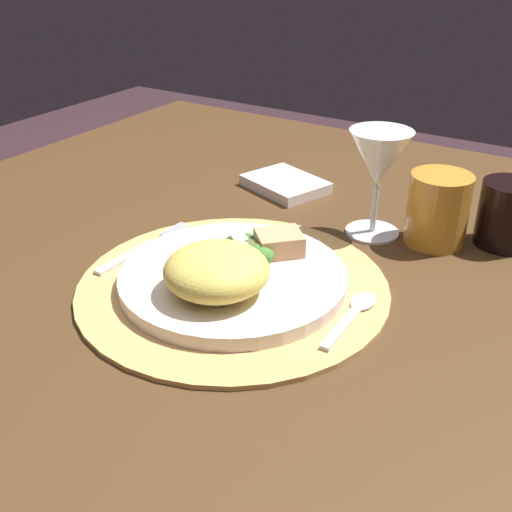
# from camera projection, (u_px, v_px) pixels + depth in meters

# --- Properties ---
(dining_table) EXTENTS (1.14, 1.06, 0.75)m
(dining_table) POSITION_uv_depth(u_px,v_px,m) (263.00, 333.00, 0.89)
(dining_table) COLOR #482F19
(dining_table) RESTS_ON ground
(placemat) EXTENTS (0.36, 0.36, 0.01)m
(placemat) POSITION_uv_depth(u_px,v_px,m) (233.00, 286.00, 0.72)
(placemat) COLOR tan
(placemat) RESTS_ON dining_table
(dinner_plate) EXTENTS (0.26, 0.26, 0.02)m
(dinner_plate) POSITION_uv_depth(u_px,v_px,m) (233.00, 278.00, 0.71)
(dinner_plate) COLOR silver
(dinner_plate) RESTS_ON placemat
(pasta_serving) EXTENTS (0.16, 0.16, 0.05)m
(pasta_serving) POSITION_uv_depth(u_px,v_px,m) (217.00, 271.00, 0.66)
(pasta_serving) COLOR #E1C956
(pasta_serving) RESTS_ON dinner_plate
(salad_greens) EXTENTS (0.08, 0.07, 0.02)m
(salad_greens) POSITION_uv_depth(u_px,v_px,m) (248.00, 248.00, 0.74)
(salad_greens) COLOR #4F5B2C
(salad_greens) RESTS_ON dinner_plate
(bread_piece) EXTENTS (0.07, 0.07, 0.03)m
(bread_piece) POSITION_uv_depth(u_px,v_px,m) (279.00, 243.00, 0.75)
(bread_piece) COLOR tan
(bread_piece) RESTS_ON dinner_plate
(fork) EXTENTS (0.02, 0.16, 0.00)m
(fork) POSITION_uv_depth(u_px,v_px,m) (140.00, 250.00, 0.79)
(fork) COLOR silver
(fork) RESTS_ON placemat
(spoon) EXTENTS (0.03, 0.12, 0.01)m
(spoon) POSITION_uv_depth(u_px,v_px,m) (356.00, 310.00, 0.67)
(spoon) COLOR silver
(spoon) RESTS_ON placemat
(napkin) EXTENTS (0.15, 0.13, 0.02)m
(napkin) POSITION_uv_depth(u_px,v_px,m) (285.00, 184.00, 0.99)
(napkin) COLOR white
(napkin) RESTS_ON dining_table
(wine_glass) EXTENTS (0.08, 0.08, 0.15)m
(wine_glass) POSITION_uv_depth(u_px,v_px,m) (379.00, 162.00, 0.80)
(wine_glass) COLOR silver
(wine_glass) RESTS_ON dining_table
(amber_tumbler) EXTENTS (0.08, 0.08, 0.10)m
(amber_tumbler) POSITION_uv_depth(u_px,v_px,m) (438.00, 209.00, 0.80)
(amber_tumbler) COLOR #C9852C
(amber_tumbler) RESTS_ON dining_table
(dark_tumbler) EXTENTS (0.08, 0.08, 0.09)m
(dark_tumbler) POSITION_uv_depth(u_px,v_px,m) (507.00, 214.00, 0.80)
(dark_tumbler) COLOR black
(dark_tumbler) RESTS_ON dining_table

